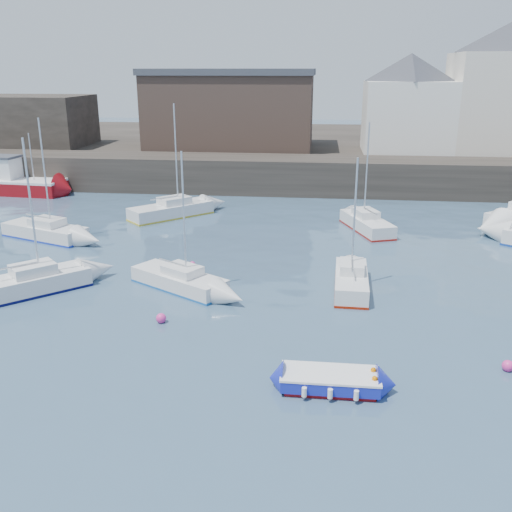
# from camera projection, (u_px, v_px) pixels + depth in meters

# --- Properties ---
(water) EXTENTS (220.00, 220.00, 0.00)m
(water) POSITION_uv_depth(u_px,v_px,m) (212.00, 422.00, 17.72)
(water) COLOR #2D4760
(water) RESTS_ON ground
(quay_wall) EXTENTS (90.00, 5.00, 3.00)m
(quay_wall) POSITION_uv_depth(u_px,v_px,m) (285.00, 175.00, 50.26)
(quay_wall) COLOR #28231E
(quay_wall) RESTS_ON ground
(land_strip) EXTENTS (90.00, 32.00, 2.80)m
(land_strip) POSITION_uv_depth(u_px,v_px,m) (295.00, 149.00, 67.27)
(land_strip) COLOR #28231E
(land_strip) RESTS_ON ground
(bldg_east_a) EXTENTS (13.36, 13.36, 11.80)m
(bldg_east_a) POSITION_uv_depth(u_px,v_px,m) (509.00, 87.00, 52.42)
(bldg_east_a) COLOR beige
(bldg_east_a) RESTS_ON land_strip
(bldg_east_d) EXTENTS (11.14, 11.14, 8.95)m
(bldg_east_d) POSITION_uv_depth(u_px,v_px,m) (408.00, 103.00, 53.37)
(bldg_east_d) COLOR white
(bldg_east_d) RESTS_ON land_strip
(warehouse) EXTENTS (16.40, 10.40, 7.60)m
(warehouse) POSITION_uv_depth(u_px,v_px,m) (231.00, 108.00, 56.84)
(warehouse) COLOR #3D2D26
(warehouse) RESTS_ON land_strip
(bldg_west) EXTENTS (14.00, 8.00, 5.00)m
(bldg_west) POSITION_uv_depth(u_px,v_px,m) (19.00, 121.00, 58.68)
(bldg_west) COLOR #353028
(bldg_west) RESTS_ON land_strip
(blue_dinghy) EXTENTS (3.36, 1.78, 0.64)m
(blue_dinghy) POSITION_uv_depth(u_px,v_px,m) (330.00, 380.00, 19.40)
(blue_dinghy) COLOR maroon
(blue_dinghy) RESTS_ON ground
(fishing_boat) EXTENTS (8.15, 3.65, 5.25)m
(fishing_boat) POSITION_uv_depth(u_px,v_px,m) (16.00, 182.00, 49.63)
(fishing_boat) COLOR maroon
(fishing_boat) RESTS_ON ground
(sailboat_a) EXTENTS (5.38, 5.34, 7.47)m
(sailboat_a) POSITION_uv_depth(u_px,v_px,m) (29.00, 283.00, 27.69)
(sailboat_a) COLOR silver
(sailboat_a) RESTS_ON ground
(sailboat_b) EXTENTS (5.42, 4.26, 6.85)m
(sailboat_b) POSITION_uv_depth(u_px,v_px,m) (179.00, 280.00, 28.34)
(sailboat_b) COLOR silver
(sailboat_b) RESTS_ON ground
(sailboat_c) EXTENTS (1.74, 4.97, 6.47)m
(sailboat_c) POSITION_uv_depth(u_px,v_px,m) (351.00, 280.00, 28.16)
(sailboat_c) COLOR silver
(sailboat_c) RESTS_ON ground
(sailboat_e) EXTENTS (6.22, 3.91, 7.63)m
(sailboat_e) POSITION_uv_depth(u_px,v_px,m) (45.00, 231.00, 36.63)
(sailboat_e) COLOR silver
(sailboat_e) RESTS_ON ground
(sailboat_f) EXTENTS (3.55, 5.75, 7.13)m
(sailboat_f) POSITION_uv_depth(u_px,v_px,m) (367.00, 223.00, 38.48)
(sailboat_f) COLOR silver
(sailboat_f) RESTS_ON ground
(sailboat_h) EXTENTS (5.88, 5.87, 8.10)m
(sailboat_h) POSITION_uv_depth(u_px,v_px,m) (171.00, 210.00, 41.95)
(sailboat_h) COLOR silver
(sailboat_h) RESTS_ON ground
(buoy_near) EXTENTS (0.44, 0.44, 0.44)m
(buoy_near) POSITION_uv_depth(u_px,v_px,m) (161.00, 322.00, 24.65)
(buoy_near) COLOR #E2318E
(buoy_near) RESTS_ON ground
(buoy_mid) EXTENTS (0.43, 0.43, 0.43)m
(buoy_mid) POSITION_uv_depth(u_px,v_px,m) (507.00, 371.00, 20.73)
(buoy_mid) COLOR #E2318E
(buoy_mid) RESTS_ON ground
(buoy_far) EXTENTS (0.34, 0.34, 0.34)m
(buoy_far) POSITION_uv_depth(u_px,v_px,m) (192.00, 267.00, 31.49)
(buoy_far) COLOR #E2318E
(buoy_far) RESTS_ON ground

